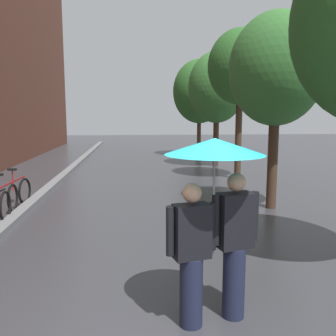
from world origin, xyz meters
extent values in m
cube|color=slate|center=(-3.20, 10.00, 0.06)|extent=(0.30, 36.00, 0.12)
cylinder|color=#473323|center=(2.97, 5.61, 1.21)|extent=(0.25, 0.25, 2.43)
ellipsoid|color=#387533|center=(2.97, 5.61, 3.45)|extent=(2.29, 2.29, 2.74)
cylinder|color=#473323|center=(3.33, 9.88, 1.53)|extent=(0.24, 0.24, 3.05)
ellipsoid|color=#2D6628|center=(3.33, 9.88, 4.06)|extent=(2.32, 2.32, 2.67)
cylinder|color=#473323|center=(3.30, 13.35, 1.20)|extent=(0.25, 0.25, 2.39)
ellipsoid|color=#387533|center=(3.30, 13.35, 3.59)|extent=(2.59, 2.59, 3.21)
cylinder|color=#473323|center=(3.28, 17.61, 1.16)|extent=(0.23, 0.23, 2.32)
ellipsoid|color=#2D6628|center=(3.28, 17.61, 3.67)|extent=(3.00, 3.00, 3.58)
torus|color=black|center=(-3.34, 4.98, 0.35)|extent=(0.07, 0.70, 0.70)
torus|color=black|center=(-3.44, 5.82, 0.35)|extent=(0.07, 0.70, 0.70)
torus|color=black|center=(-3.39, 6.64, 0.35)|extent=(0.16, 0.70, 0.70)
cylinder|color=red|center=(-3.80, 6.70, 0.55)|extent=(0.88, 0.16, 0.43)
cylinder|color=red|center=(-3.70, 6.69, 0.62)|extent=(0.04, 0.04, 0.55)
cube|color=black|center=(-3.70, 6.69, 0.93)|extent=(0.23, 0.13, 0.06)
cylinder|color=#1E233D|center=(0.12, 0.61, 0.40)|extent=(0.26, 0.26, 0.80)
cube|color=black|center=(0.12, 0.61, 1.10)|extent=(0.44, 0.31, 0.60)
sphere|color=tan|center=(0.12, 0.61, 1.52)|extent=(0.21, 0.21, 0.21)
cylinder|color=black|center=(-0.13, 0.55, 1.13)|extent=(0.09, 0.09, 0.54)
cylinder|color=black|center=(0.36, 0.67, 1.13)|extent=(0.09, 0.09, 0.54)
cylinder|color=#1E233D|center=(0.64, 0.74, 0.42)|extent=(0.26, 0.26, 0.85)
cube|color=black|center=(0.64, 0.74, 1.17)|extent=(0.44, 0.31, 0.64)
sphere|color=tan|center=(0.64, 0.74, 1.61)|extent=(0.21, 0.21, 0.21)
cylinder|color=black|center=(0.40, 0.68, 1.20)|extent=(0.09, 0.09, 0.57)
cylinder|color=black|center=(0.88, 0.81, 1.20)|extent=(0.09, 0.09, 0.57)
cylinder|color=#9E9EA3|center=(0.37, 0.70, 1.37)|extent=(0.02, 0.02, 1.15)
cone|color=#1EB2C6|center=(0.37, 0.70, 2.02)|extent=(1.10, 1.10, 0.18)
camera|label=1|loc=(-0.51, -3.17, 2.36)|focal=39.01mm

